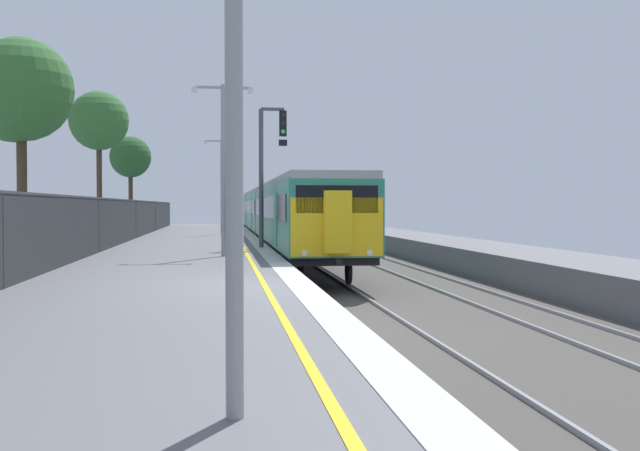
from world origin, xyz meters
name	(u,v)px	position (x,y,z in m)	size (l,w,h in m)	color
ground	(407,313)	(2.64, 0.00, -0.61)	(17.40, 110.00, 1.21)	slate
commuter_train_at_platform	(269,211)	(2.10, 36.26, 1.27)	(2.83, 60.90, 3.81)	#2D846B
signal_gantry	(268,161)	(0.61, 14.06, 3.39)	(1.10, 0.24, 5.45)	#47474C
platform_lamp_near	(234,25)	(-1.14, -9.59, 3.00)	(2.00, 0.20, 5.01)	#93999E
platform_lamp_mid	(223,155)	(-1.14, 9.16, 3.27)	(2.00, 0.20, 5.53)	#93999E
platform_lamp_far	(222,178)	(-1.14, 27.92, 3.21)	(2.00, 0.20, 5.42)	#93999E
platform_back_fence	(3,238)	(-5.45, 0.00, 1.01)	(0.07, 99.00, 1.93)	#282B2D
background_tree_left	(129,158)	(-7.51, 38.80, 4.96)	(2.89, 2.89, 6.51)	#473323
background_tree_centre	(19,94)	(-8.46, 13.22, 5.67)	(3.75, 3.75, 7.72)	#473323
background_tree_right	(100,123)	(-8.38, 31.61, 6.65)	(3.57, 3.57, 8.57)	#473323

